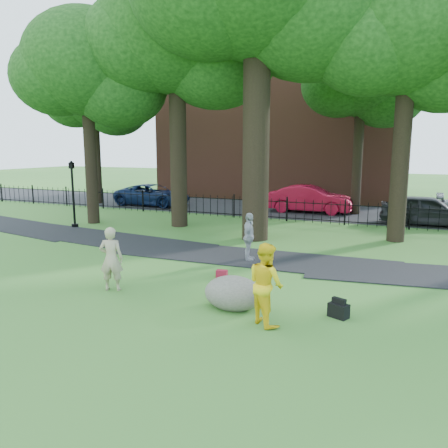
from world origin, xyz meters
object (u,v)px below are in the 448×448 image
at_px(woman, 111,259).
at_px(boulder, 233,291).
at_px(red_sedan, 310,199).
at_px(lamppost, 73,195).
at_px(man, 266,284).

distance_m(woman, boulder, 3.57).
bearing_deg(woman, red_sedan, -116.63).
distance_m(woman, lamppost, 10.40).
bearing_deg(boulder, lamppost, 148.30).
relative_size(woman, man, 0.96).
relative_size(man, red_sedan, 0.37).
bearing_deg(man, boulder, 7.42).
height_order(man, red_sedan, man).
xyz_separation_m(woman, man, (4.56, -0.51, 0.03)).
relative_size(lamppost, red_sedan, 0.65).
height_order(woman, red_sedan, woman).
bearing_deg(man, woman, 31.74).
xyz_separation_m(woman, boulder, (3.54, 0.10, -0.46)).
bearing_deg(man, red_sedan, -42.48).
height_order(man, lamppost, lamppost).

